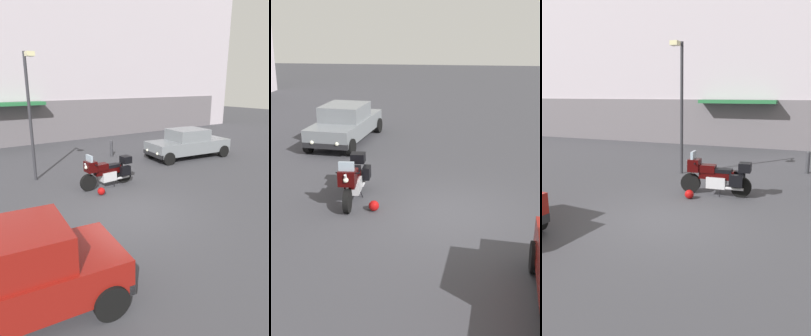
# 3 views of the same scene
# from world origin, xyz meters

# --- Properties ---
(ground_plane) EXTENTS (80.00, 80.00, 0.00)m
(ground_plane) POSITION_xyz_m (0.00, 0.00, 0.00)
(ground_plane) COLOR #38383D
(building_facade_rear) EXTENTS (39.65, 3.40, 13.05)m
(building_facade_rear) POSITION_xyz_m (-0.00, 13.90, 6.47)
(building_facade_rear) COLOR #B2A8B2
(building_facade_rear) RESTS_ON ground
(motorcycle) EXTENTS (2.26, 0.78, 1.36)m
(motorcycle) POSITION_xyz_m (0.70, 2.60, 0.62)
(motorcycle) COLOR black
(motorcycle) RESTS_ON ground
(helmet) EXTENTS (0.28, 0.28, 0.28)m
(helmet) POSITION_xyz_m (0.02, 1.91, 0.14)
(helmet) COLOR #990C0C
(helmet) RESTS_ON ground
(streetlamp_curbside) EXTENTS (0.28, 0.94, 5.05)m
(streetlamp_curbside) POSITION_xyz_m (-1.39, 4.88, 3.05)
(streetlamp_curbside) COLOR #2D2D33
(streetlamp_curbside) RESTS_ON ground
(bollard_curbside) EXTENTS (0.16, 0.16, 0.92)m
(bollard_curbside) POSITION_xyz_m (3.33, 6.84, 0.49)
(bollard_curbside) COLOR #333338
(bollard_curbside) RESTS_ON ground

